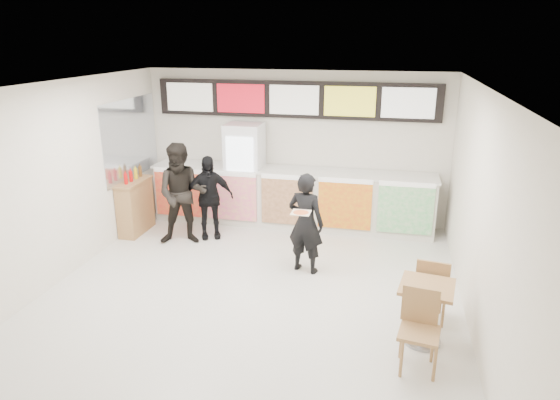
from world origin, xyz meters
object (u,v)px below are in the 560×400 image
(customer_left, at_px, (182,194))
(condiment_ledge, at_px, (135,206))
(service_counter, at_px, (291,198))
(customer_main, at_px, (306,223))
(customer_mid, at_px, (208,197))
(cafe_table, at_px, (425,303))
(drinks_fridge, at_px, (245,174))

(customer_left, bearing_deg, condiment_ledge, 149.81)
(service_counter, bearing_deg, customer_main, -72.00)
(customer_mid, height_order, cafe_table, customer_mid)
(drinks_fridge, distance_m, customer_left, 1.53)
(drinks_fridge, bearing_deg, service_counter, -0.99)
(customer_left, distance_m, condiment_ledge, 1.21)
(service_counter, distance_m, customer_left, 2.18)
(service_counter, xyz_separation_m, condiment_ledge, (-2.82, -1.02, -0.05))
(customer_left, height_order, customer_mid, customer_left)
(customer_mid, bearing_deg, customer_left, -160.05)
(cafe_table, bearing_deg, customer_mid, 153.80)
(condiment_ledge, bearing_deg, customer_left, -14.45)
(customer_main, xyz_separation_m, cafe_table, (1.76, -1.64, -0.27))
(cafe_table, xyz_separation_m, condiment_ledge, (-5.21, 2.59, -0.02))
(customer_left, height_order, condiment_ledge, customer_left)
(service_counter, height_order, condiment_ledge, condiment_ledge)
(service_counter, bearing_deg, condiment_ledge, -160.14)
(drinks_fridge, relative_size, customer_left, 1.08)
(customer_main, distance_m, condiment_ledge, 3.60)
(customer_left, bearing_deg, customer_main, -31.42)
(service_counter, xyz_separation_m, drinks_fridge, (-0.93, 0.02, 0.43))
(drinks_fridge, relative_size, customer_mid, 1.28)
(service_counter, bearing_deg, customer_left, -142.75)
(condiment_ledge, bearing_deg, customer_main, -15.28)
(drinks_fridge, distance_m, condiment_ledge, 2.20)
(customer_main, bearing_deg, drinks_fridge, -36.57)
(drinks_fridge, height_order, customer_mid, drinks_fridge)
(service_counter, relative_size, customer_mid, 3.54)
(customer_mid, bearing_deg, condiment_ledge, 158.17)
(service_counter, distance_m, drinks_fridge, 1.03)
(customer_left, xyz_separation_m, cafe_table, (4.11, -2.30, -0.38))
(customer_main, relative_size, cafe_table, 1.00)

